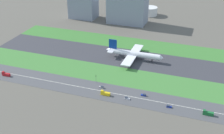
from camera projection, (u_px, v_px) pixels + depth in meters
ground_plane at (116, 56)px, 334.59m from camera, size 800.00×800.00×0.00m
runway at (116, 56)px, 334.57m from camera, size 280.00×46.00×0.10m
grass_median_north at (126, 43)px, 368.83m from camera, size 280.00×36.00×0.10m
grass_median_south at (102, 73)px, 300.30m from camera, size 280.00×36.00×0.10m
highway at (90, 89)px, 273.55m from camera, size 280.00×28.00×0.10m
highway_centerline at (90, 89)px, 273.53m from camera, size 266.00×0.50×0.01m
airliner at (133, 54)px, 325.77m from camera, size 65.00×56.00×19.70m
car_2 at (144, 95)px, 262.76m from camera, size 4.40×1.80×2.00m
truck_0 at (6, 74)px, 294.41m from camera, size 8.40×2.50×4.00m
car_3 at (101, 87)px, 274.49m from camera, size 4.40×1.80×2.00m
car_1 at (127, 98)px, 258.04m from camera, size 4.40×1.80×2.00m
car_0 at (169, 106)px, 247.36m from camera, size 4.40×1.80×2.00m
truck_2 at (105, 93)px, 263.59m from camera, size 8.40×2.50×4.00m
truck_1 at (208, 113)px, 237.86m from camera, size 8.40×2.50×4.00m
traffic_light at (96, 78)px, 282.15m from camera, size 0.36×0.50×7.20m
terminal_building at (83, 1)px, 444.72m from camera, size 38.98×27.30×50.63m
hangar_building at (128, 6)px, 424.90m from camera, size 54.38×30.72×48.31m
fuel_tank_west at (132, 8)px, 471.46m from camera, size 17.99×17.99×16.18m
fuel_tank_centre at (150, 11)px, 464.16m from camera, size 23.86×23.86×12.55m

